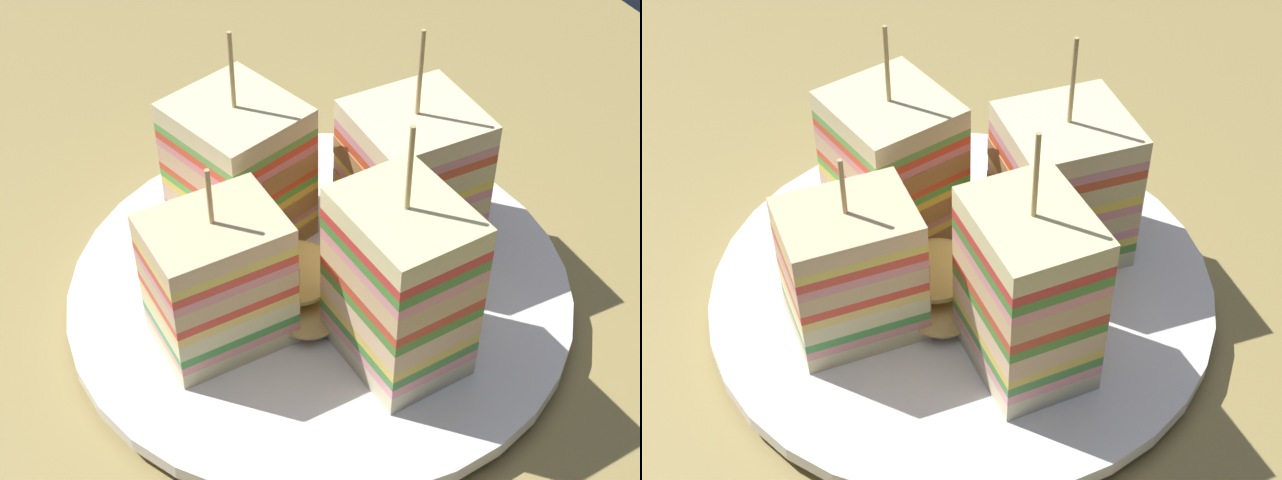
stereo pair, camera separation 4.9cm
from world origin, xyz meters
TOP-DOWN VIEW (x-y plane):
  - ground_plane at (0.00, 0.00)cm, footprint 114.54×71.78cm
  - plate at (0.00, 0.00)cm, footprint 26.32×26.32cm
  - sandwich_wedge_0 at (5.90, 1.11)cm, footprint 6.63×5.30cm
  - sandwich_wedge_1 at (-1.05, 5.91)cm, footprint 5.84×6.30cm
  - sandwich_wedge_2 at (-5.69, -1.89)cm, footprint 7.67×7.28cm
  - sandwich_wedge_3 at (1.01, -5.91)cm, footprint 5.00×6.48cm
  - chip_pile at (0.66, -1.32)cm, footprint 6.89×6.30cm

SIDE VIEW (x-z plane):
  - ground_plane at x=0.00cm, z-range -1.80..0.00cm
  - plate at x=0.00cm, z-range 0.16..1.71cm
  - chip_pile at x=0.66cm, z-range 1.68..3.85cm
  - sandwich_wedge_3 at x=1.01cm, z-range 0.03..10.44cm
  - sandwich_wedge_2 at x=-5.69cm, z-range -0.60..11.85cm
  - sandwich_wedge_1 at x=-1.05cm, z-range -0.82..12.10cm
  - sandwich_wedge_0 at x=5.90cm, z-range -0.60..12.93cm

